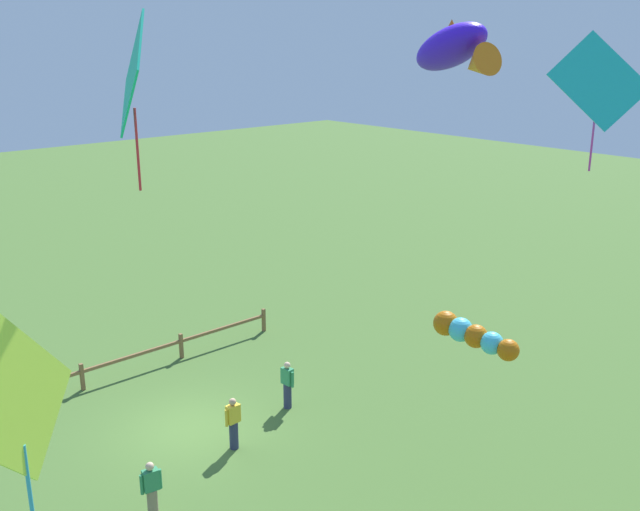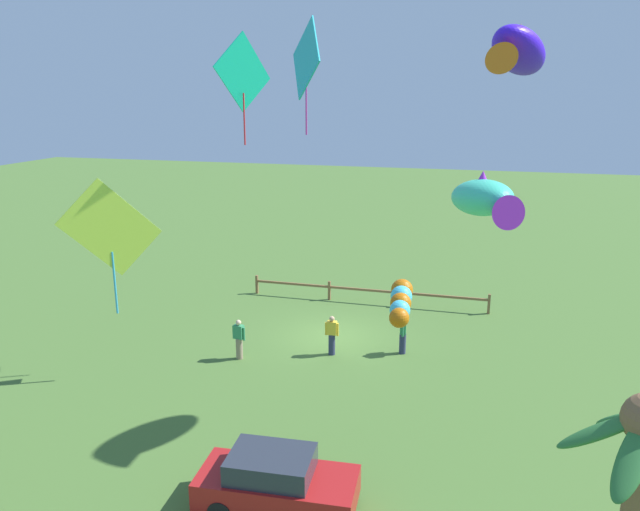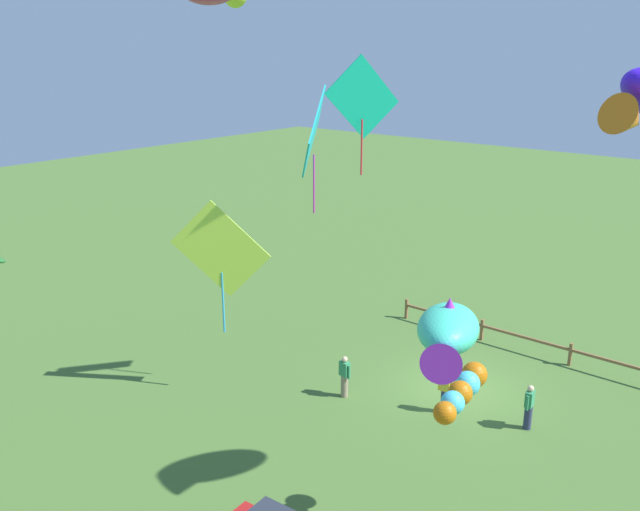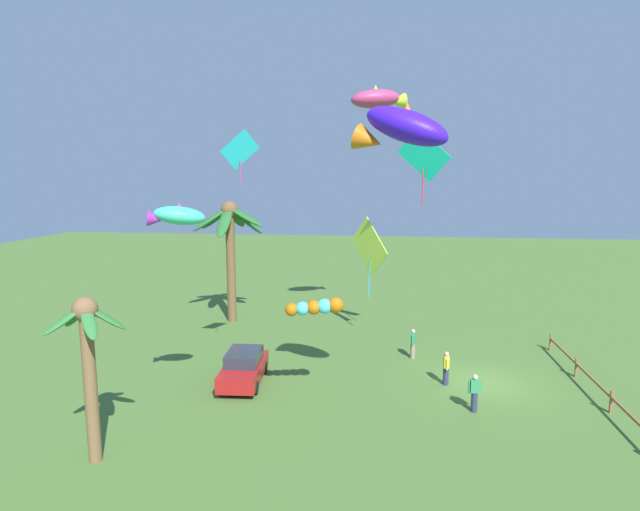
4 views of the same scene
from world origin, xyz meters
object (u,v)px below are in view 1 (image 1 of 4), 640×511
(spectator_1, at_px, (287,384))
(kite_tube_0, at_px, (472,335))
(kite_diamond_1, at_px, (18,405))
(kite_diamond_2, at_px, (599,83))
(spectator_2, at_px, (152,490))
(kite_diamond_4, at_px, (132,78))
(kite_fish_3, at_px, (454,49))
(spectator_0, at_px, (233,423))

(spectator_1, distance_m, kite_tube_0, 7.38)
(kite_diamond_1, xyz_separation_m, kite_diamond_2, (-8.57, 5.27, 5.20))
(spectator_2, height_order, kite_diamond_2, kite_diamond_2)
(kite_diamond_1, bearing_deg, spectator_2, -145.23)
(spectator_2, xyz_separation_m, kite_diamond_1, (3.55, 2.46, 4.62))
(kite_diamond_4, bearing_deg, kite_diamond_2, 120.13)
(kite_diamond_2, xyz_separation_m, kite_fish_3, (-4.33, -6.56, 0.44))
(kite_fish_3, bearing_deg, kite_diamond_2, 56.56)
(kite_diamond_1, relative_size, kite_diamond_4, 1.27)
(kite_tube_0, bearing_deg, kite_diamond_2, 64.17)
(spectator_1, xyz_separation_m, kite_diamond_1, (9.56, 4.61, 4.62))
(spectator_0, height_order, kite_diamond_4, kite_diamond_4)
(kite_diamond_1, bearing_deg, spectator_1, -154.24)
(spectator_1, bearing_deg, kite_fish_3, 135.20)
(kite_tube_0, bearing_deg, kite_diamond_4, -35.53)
(spectator_2, relative_size, kite_diamond_1, 0.33)
(spectator_1, bearing_deg, spectator_2, 19.68)
(spectator_1, xyz_separation_m, kite_tube_0, (-0.69, 6.42, 3.57))
(spectator_0, distance_m, spectator_1, 2.79)
(spectator_2, height_order, kite_diamond_1, kite_diamond_1)
(spectator_0, relative_size, spectator_1, 1.00)
(kite_diamond_2, bearing_deg, spectator_0, -79.49)
(spectator_2, height_order, kite_diamond_4, kite_diamond_4)
(kite_tube_0, bearing_deg, spectator_2, -32.50)
(spectator_2, relative_size, kite_diamond_2, 0.66)
(kite_diamond_1, relative_size, kite_fish_3, 1.38)
(kite_diamond_2, bearing_deg, spectator_2, -56.97)
(spectator_1, height_order, kite_tube_0, kite_tube_0)
(kite_diamond_2, height_order, kite_diamond_4, kite_diamond_4)
(spectator_0, distance_m, kite_tube_0, 7.44)
(kite_fish_3, relative_size, kite_diamond_4, 0.92)
(kite_tube_0, distance_m, kite_diamond_1, 10.46)
(spectator_0, xyz_separation_m, kite_diamond_2, (-1.68, 9.05, 9.82))
(kite_diamond_4, bearing_deg, spectator_2, 28.94)
(spectator_2, bearing_deg, kite_diamond_4, -151.06)
(spectator_0, height_order, kite_diamond_1, kite_diamond_1)
(kite_tube_0, xyz_separation_m, kite_diamond_1, (10.25, -1.81, 1.04))
(spectator_1, relative_size, kite_fish_3, 0.46)
(kite_tube_0, distance_m, kite_diamond_2, 7.34)
(spectator_0, bearing_deg, spectator_2, 21.58)
(spectator_1, height_order, kite_fish_3, kite_fish_3)
(kite_diamond_1, height_order, kite_diamond_4, kite_diamond_4)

